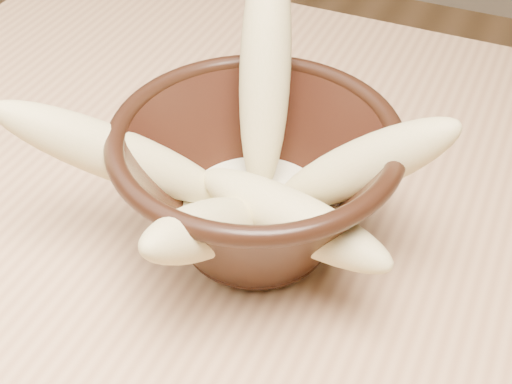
# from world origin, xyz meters

# --- Properties ---
(bowl) EXTENTS (0.20, 0.20, 0.11)m
(bowl) POSITION_xyz_m (-0.17, 0.02, 0.81)
(bowl) COLOR black
(bowl) RESTS_ON table
(milk_puddle) EXTENTS (0.11, 0.11, 0.02)m
(milk_puddle) POSITION_xyz_m (-0.17, 0.02, 0.79)
(milk_puddle) COLOR #F1EBC2
(milk_puddle) RESTS_ON bowl
(banana_upright) EXTENTS (0.08, 0.13, 0.17)m
(banana_upright) POSITION_xyz_m (-0.18, 0.08, 0.87)
(banana_upright) COLOR #C7BE75
(banana_upright) RESTS_ON bowl
(banana_left) EXTENTS (0.16, 0.12, 0.12)m
(banana_left) POSITION_xyz_m (-0.25, -0.02, 0.84)
(banana_left) COLOR #C7BE75
(banana_left) RESTS_ON bowl
(banana_right) EXTENTS (0.14, 0.05, 0.12)m
(banana_right) POSITION_xyz_m (-0.10, 0.04, 0.84)
(banana_right) COLOR #C7BE75
(banana_right) RESTS_ON bowl
(banana_across) EXTENTS (0.16, 0.08, 0.05)m
(banana_across) POSITION_xyz_m (-0.13, -0.01, 0.82)
(banana_across) COLOR #C7BE75
(banana_across) RESTS_ON bowl
(banana_front) EXTENTS (0.06, 0.14, 0.10)m
(banana_front) POSITION_xyz_m (-0.17, -0.05, 0.82)
(banana_front) COLOR #C7BE75
(banana_front) RESTS_ON bowl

